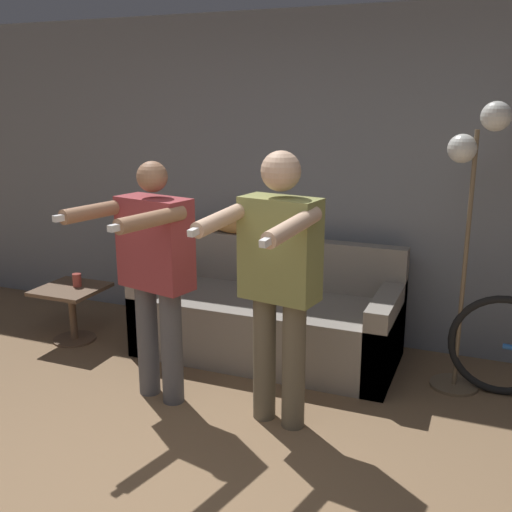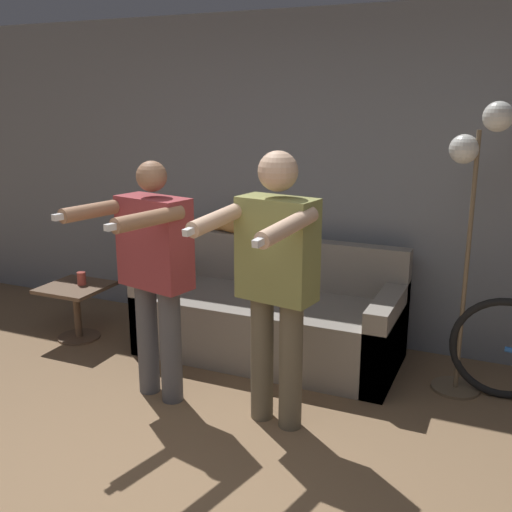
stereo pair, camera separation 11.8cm
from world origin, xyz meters
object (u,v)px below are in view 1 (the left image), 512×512
Objects in this scene: person_right at (278,272)px; cat at (235,225)px; cup at (77,280)px; couch at (269,318)px; person_left at (154,266)px; side_table at (72,302)px; floor_lamp at (474,182)px.

person_right is 3.24× the size of cat.
person_right reaches higher than cup.
cup is (-1.55, -0.31, 0.22)m from couch.
person_left reaches higher than cup.
person_left reaches higher than side_table.
couch is 1.62m from side_table.
cat is at bearing 133.10° from person_right.
cup is (0.03, 0.05, 0.18)m from side_table.
couch is 1.59m from cup.
couch is 3.84× the size of cat.
floor_lamp is at bearing 52.34° from person_right.
floor_lamp is 3.88× the size of side_table.
person_left is 2.10m from floor_lamp.
side_table is 0.19m from cup.
person_left reaches higher than cat.
floor_lamp is 3.19m from side_table.
person_left is 0.84m from person_right.
floor_lamp is at bearing 39.49° from person_left.
person_right is (0.42, -0.95, 0.68)m from couch.
couch reaches higher than side_table.
side_table is (-1.17, 0.59, -0.58)m from person_left.
person_left is 0.95× the size of person_right.
couch is 3.97× the size of side_table.
cup is at bearing -168.68° from couch.
floor_lamp is (1.82, 0.91, 0.51)m from person_left.
side_table is at bearing -173.90° from floor_lamp.
person_right is (0.83, 0.00, 0.05)m from person_left.
cup is (-2.95, -0.27, -0.91)m from floor_lamp.
cup is at bearing 171.77° from person_right.
side_table is 4.68× the size of cup.
person_right reaches higher than couch.
couch reaches higher than cup.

